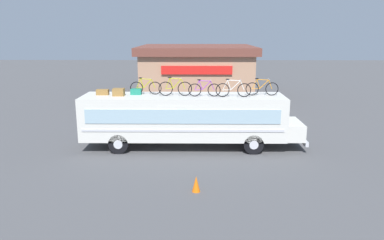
% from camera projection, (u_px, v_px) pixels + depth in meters
% --- Properties ---
extents(ground_plane, '(120.00, 120.00, 0.00)m').
position_uv_depth(ground_plane, '(184.00, 147.00, 20.00)').
color(ground_plane, '#4C4C4F').
extents(bus, '(11.56, 2.55, 2.79)m').
position_uv_depth(bus, '(187.00, 117.00, 19.61)').
color(bus, silver).
rests_on(bus, ground).
extents(luggage_bag_1, '(0.63, 0.33, 0.29)m').
position_uv_depth(luggage_bag_1, '(103.00, 92.00, 19.53)').
color(luggage_bag_1, olive).
rests_on(luggage_bag_1, bus).
extents(luggage_bag_2, '(0.58, 0.46, 0.38)m').
position_uv_depth(luggage_bag_2, '(119.00, 92.00, 19.26)').
color(luggage_bag_2, olive).
rests_on(luggage_bag_2, bus).
extents(luggage_bag_3, '(0.55, 0.38, 0.30)m').
position_uv_depth(luggage_bag_3, '(136.00, 92.00, 19.65)').
color(luggage_bag_3, '#1E7F66').
rests_on(luggage_bag_3, bus).
extents(rooftop_bicycle_1, '(1.65, 0.44, 0.90)m').
position_uv_depth(rooftop_bicycle_1, '(146.00, 87.00, 19.61)').
color(rooftop_bicycle_1, black).
rests_on(rooftop_bicycle_1, bus).
extents(rooftop_bicycle_2, '(1.73, 0.44, 0.97)m').
position_uv_depth(rooftop_bicycle_2, '(175.00, 88.00, 19.19)').
color(rooftop_bicycle_2, black).
rests_on(rooftop_bicycle_2, bus).
extents(rooftop_bicycle_3, '(1.65, 0.44, 0.88)m').
position_uv_depth(rooftop_bicycle_3, '(204.00, 89.00, 19.02)').
color(rooftop_bicycle_3, black).
rests_on(rooftop_bicycle_3, bus).
extents(rooftop_bicycle_4, '(1.80, 0.44, 0.93)m').
position_uv_depth(rooftop_bicycle_4, '(233.00, 89.00, 18.85)').
color(rooftop_bicycle_4, black).
rests_on(rooftop_bicycle_4, bus).
extents(rooftop_bicycle_5, '(1.70, 0.44, 0.91)m').
position_uv_depth(rooftop_bicycle_5, '(262.00, 88.00, 19.31)').
color(rooftop_bicycle_5, black).
rests_on(rooftop_bicycle_5, bus).
extents(roadside_building, '(10.68, 9.98, 4.65)m').
position_uv_depth(roadside_building, '(197.00, 70.00, 35.79)').
color(roadside_building, tan).
rests_on(roadside_building, ground).
extents(traffic_cone, '(0.32, 0.32, 0.63)m').
position_uv_depth(traffic_cone, '(196.00, 184.00, 14.40)').
color(traffic_cone, orange).
rests_on(traffic_cone, ground).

